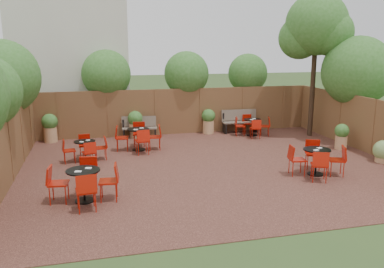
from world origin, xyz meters
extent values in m
plane|color=#354F23|center=(0.00, 0.00, 0.00)|extent=(80.00, 80.00, 0.00)
cube|color=#331C15|center=(0.00, 0.00, 0.01)|extent=(12.00, 10.00, 0.02)
cube|color=brown|center=(0.00, 5.00, 1.00)|extent=(12.00, 0.08, 2.00)
cube|color=brown|center=(-6.00, 0.00, 1.00)|extent=(0.08, 10.00, 2.00)
cube|color=brown|center=(6.00, 0.00, 1.00)|extent=(0.08, 10.00, 2.00)
cube|color=beige|center=(-4.50, 8.00, 4.00)|extent=(5.00, 4.00, 8.00)
sphere|color=#316721|center=(-6.60, 3.00, 2.78)|extent=(2.58, 2.58, 2.58)
sphere|color=#316721|center=(-3.00, 5.70, 2.63)|extent=(2.08, 2.08, 2.08)
sphere|color=#316721|center=(0.50, 5.60, 2.60)|extent=(1.98, 1.98, 1.98)
sphere|color=#316721|center=(3.50, 5.80, 2.55)|extent=(1.83, 1.83, 1.83)
sphere|color=#316721|center=(6.60, 2.00, 2.83)|extent=(2.77, 2.77, 2.77)
cylinder|color=black|center=(5.40, 3.22, 2.47)|extent=(0.20, 0.20, 4.90)
sphere|color=#316721|center=(5.40, 3.22, 4.68)|extent=(2.53, 2.53, 2.53)
sphere|color=#316721|center=(4.90, 3.62, 4.14)|extent=(1.77, 1.77, 1.77)
sphere|color=#316721|center=(5.80, 2.82, 4.33)|extent=(1.85, 1.85, 1.85)
cube|color=brown|center=(-1.78, 4.55, 0.43)|extent=(1.49, 0.62, 0.05)
cube|color=brown|center=(-1.78, 4.74, 0.70)|extent=(1.45, 0.30, 0.44)
cube|color=black|center=(-2.43, 4.55, 0.21)|extent=(0.11, 0.44, 0.39)
cube|color=black|center=(-1.12, 4.55, 0.21)|extent=(0.11, 0.44, 0.39)
cube|color=brown|center=(2.72, 4.55, 0.48)|extent=(1.63, 0.54, 0.05)
cube|color=brown|center=(2.72, 4.77, 0.78)|extent=(1.62, 0.18, 0.49)
cube|color=black|center=(1.99, 4.55, 0.24)|extent=(0.08, 0.49, 0.43)
cube|color=black|center=(3.46, 4.55, 0.24)|extent=(0.08, 0.49, 0.43)
cylinder|color=black|center=(-3.95, -2.09, 0.04)|extent=(0.49, 0.49, 0.03)
cylinder|color=black|center=(-3.95, -2.09, 0.43)|extent=(0.06, 0.06, 0.77)
cylinder|color=black|center=(-3.95, -2.09, 0.83)|extent=(0.84, 0.84, 0.03)
cube|color=white|center=(-3.82, -2.00, 0.85)|extent=(0.16, 0.12, 0.02)
cube|color=white|center=(-4.06, -2.22, 0.85)|extent=(0.16, 0.12, 0.02)
cylinder|color=black|center=(2.98, 3.80, 0.03)|extent=(0.42, 0.42, 0.03)
cylinder|color=black|center=(2.98, 3.80, 0.37)|extent=(0.05, 0.05, 0.67)
cylinder|color=black|center=(2.98, 3.80, 0.72)|extent=(0.73, 0.73, 0.03)
cube|color=white|center=(3.09, 3.88, 0.74)|extent=(0.15, 0.12, 0.01)
cube|color=white|center=(2.88, 3.68, 0.74)|extent=(0.15, 0.12, 0.01)
cylinder|color=black|center=(-2.05, 2.57, 0.04)|extent=(0.48, 0.48, 0.03)
cylinder|color=black|center=(-2.05, 2.57, 0.42)|extent=(0.05, 0.05, 0.76)
cylinder|color=black|center=(-2.05, 2.57, 0.81)|extent=(0.82, 0.82, 0.03)
cube|color=white|center=(-1.92, 2.65, 0.84)|extent=(0.15, 0.11, 0.02)
cube|color=white|center=(-2.16, 2.44, 0.84)|extent=(0.15, 0.11, 0.02)
cylinder|color=black|center=(2.81, -1.61, 0.04)|extent=(0.47, 0.47, 0.03)
cylinder|color=black|center=(2.81, -1.61, 0.41)|extent=(0.05, 0.05, 0.75)
cylinder|color=black|center=(2.81, -1.61, 0.80)|extent=(0.81, 0.81, 0.03)
cube|color=white|center=(2.94, -1.52, 0.82)|extent=(0.18, 0.15, 0.02)
cube|color=white|center=(2.70, -1.73, 0.82)|extent=(0.18, 0.15, 0.02)
cylinder|color=black|center=(-3.96, 1.56, 0.03)|extent=(0.41, 0.41, 0.03)
cylinder|color=black|center=(-3.96, 1.56, 0.36)|extent=(0.05, 0.05, 0.65)
cylinder|color=black|center=(-3.96, 1.56, 0.70)|extent=(0.71, 0.71, 0.03)
cube|color=white|center=(-3.85, 1.63, 0.72)|extent=(0.14, 0.11, 0.01)
cube|color=white|center=(-4.05, 1.45, 0.72)|extent=(0.14, 0.11, 0.01)
cylinder|color=tan|center=(-1.93, 4.70, 0.31)|extent=(0.51, 0.51, 0.59)
sphere|color=#316721|center=(-1.93, 4.70, 0.84)|extent=(0.62, 0.62, 0.62)
cylinder|color=tan|center=(1.28, 4.70, 0.30)|extent=(0.49, 0.49, 0.56)
sphere|color=#316721|center=(1.28, 4.70, 0.81)|extent=(0.59, 0.59, 0.59)
cylinder|color=tan|center=(-5.35, 4.70, 0.32)|extent=(0.52, 0.52, 0.60)
sphere|color=#316721|center=(-5.35, 4.70, 0.85)|extent=(0.63, 0.63, 0.63)
cylinder|color=tan|center=(5.36, 0.89, 0.27)|extent=(0.44, 0.44, 0.50)
sphere|color=#316721|center=(5.36, 0.89, 0.72)|extent=(0.52, 0.52, 0.52)
cylinder|color=tan|center=(5.70, -0.97, 0.13)|extent=(0.50, 0.50, 0.23)
sphere|color=#71934C|center=(5.70, -0.97, 0.42)|extent=(0.68, 0.68, 0.68)
camera|label=1|loc=(-3.62, -11.89, 3.87)|focal=37.37mm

